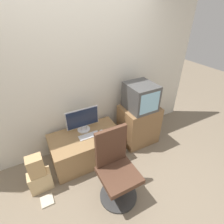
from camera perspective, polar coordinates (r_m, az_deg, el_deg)
name	(u,v)px	position (r m, az deg, el deg)	size (l,w,h in m)	color
ground_plane	(123,197)	(2.66, 3.71, -26.07)	(12.00, 12.00, 0.00)	#7F705B
wall_back	(81,76)	(2.77, -10.00, 11.53)	(4.40, 0.05, 2.60)	silver
desk	(87,147)	(2.96, -8.21, -11.18)	(1.12, 0.64, 0.48)	#937047
side_stand	(138,124)	(3.25, 8.64, -3.95)	(0.64, 0.52, 0.72)	olive
main_monitor	(83,120)	(2.81, -9.54, -2.60)	(0.53, 0.20, 0.39)	silver
keyboard	(89,136)	(2.78, -7.47, -7.66)	(0.33, 0.12, 0.01)	silver
mouse	(101,131)	(2.85, -3.59, -6.08)	(0.06, 0.04, 0.03)	silver
crt_tv	(141,97)	(2.92, 9.32, 4.94)	(0.44, 0.49, 0.44)	#474747
office_chair	(116,171)	(2.35, 1.41, -18.69)	(0.50, 0.50, 1.02)	#333333
cardboard_box_lower	(41,181)	(2.80, -22.25, -20.09)	(0.30, 0.17, 0.31)	#D1B27F
cardboard_box_upper	(36,166)	(2.57, -23.68, -15.89)	(0.20, 0.16, 0.30)	tan
book	(47,201)	(2.76, -20.41, -25.51)	(0.16, 0.17, 0.02)	beige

